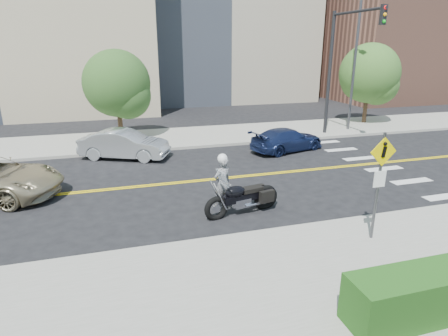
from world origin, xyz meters
TOP-DOWN VIEW (x-y plane):
  - ground_plane at (0.00, 0.00)m, footprint 120.00×120.00m
  - sidewalk_near at (0.00, -7.50)m, footprint 60.00×5.00m
  - sidewalk_far at (0.00, 7.50)m, footprint 60.00×5.00m
  - building_right at (26.00, 20.00)m, footprint 14.00×12.00m
  - lamp_post at (12.00, 6.50)m, footprint 0.16×0.16m
  - traffic_light at (10.00, 5.08)m, footprint 0.28×4.50m
  - pedestrian_sign at (4.20, -6.31)m, footprint 0.78×0.08m
  - motorcyclist at (0.83, -2.97)m, footprint 0.79×0.68m
  - motorcycle at (1.37, -3.45)m, footprint 2.75×1.34m
  - parked_car_silver at (-2.10, 4.19)m, footprint 4.50×3.12m
  - parked_car_blue at (6.13, 3.25)m, footprint 4.43×2.77m
  - tree_far_a at (-2.17, 8.20)m, footprint 3.76×3.76m
  - tree_far_b at (14.35, 8.11)m, footprint 3.98×3.98m

SIDE VIEW (x-z plane):
  - ground_plane at x=0.00m, z-range 0.00..0.00m
  - sidewalk_near at x=0.00m, z-range 0.00..0.15m
  - sidewalk_far at x=0.00m, z-range 0.00..0.15m
  - parked_car_blue at x=6.13m, z-range 0.00..1.20m
  - parked_car_silver at x=-2.10m, z-range 0.00..1.41m
  - motorcycle at x=1.37m, z-range 0.00..1.60m
  - motorcyclist at x=0.83m, z-range 0.00..1.95m
  - pedestrian_sign at x=4.20m, z-range 0.46..3.46m
  - tree_far_a at x=-2.17m, z-range 0.68..5.81m
  - tree_far_b at x=14.35m, z-range 0.75..6.26m
  - lamp_post at x=12.00m, z-range 0.15..8.15m
  - traffic_light at x=10.00m, z-range 1.17..8.17m
  - building_right at x=26.00m, z-range 0.00..12.00m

